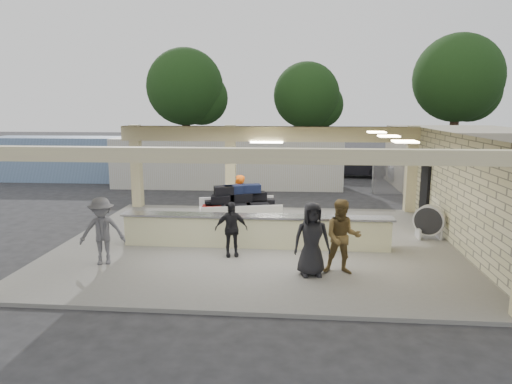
# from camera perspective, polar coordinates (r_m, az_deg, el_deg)

# --- Properties ---
(ground) EXTENTS (120.00, 120.00, 0.00)m
(ground) POSITION_cam_1_polar(r_m,az_deg,el_deg) (14.49, 0.11, -6.61)
(ground) COLOR #242426
(ground) RESTS_ON ground
(pavilion) EXTENTS (12.01, 10.00, 3.55)m
(pavilion) POSITION_cam_1_polar(r_m,az_deg,el_deg) (14.78, 1.15, -0.86)
(pavilion) COLOR slate
(pavilion) RESTS_ON ground
(baggage_counter) EXTENTS (8.20, 0.58, 0.98)m
(baggage_counter) POSITION_cam_1_polar(r_m,az_deg,el_deg) (13.85, -0.07, -4.90)
(baggage_counter) COLOR beige
(baggage_counter) RESTS_ON pavilion
(luggage_cart) EXTENTS (3.00, 2.26, 1.57)m
(luggage_cart) POSITION_cam_1_polar(r_m,az_deg,el_deg) (15.62, -2.28, -1.64)
(luggage_cart) COLOR silver
(luggage_cart) RESTS_ON pavilion
(drum_fan) EXTENTS (1.01, 0.76, 1.09)m
(drum_fan) POSITION_cam_1_polar(r_m,az_deg,el_deg) (15.72, 20.85, -3.36)
(drum_fan) COLOR silver
(drum_fan) RESTS_ON pavilion
(baggage_handler) EXTENTS (0.49, 0.73, 1.85)m
(baggage_handler) POSITION_cam_1_polar(r_m,az_deg,el_deg) (15.99, -2.18, -1.16)
(baggage_handler) COLOR #E6560C
(baggage_handler) RESTS_ON pavilion
(passenger_a) EXTENTS (0.95, 0.44, 1.92)m
(passenger_a) POSITION_cam_1_polar(r_m,az_deg,el_deg) (11.75, 10.75, -5.55)
(passenger_a) COLOR brown
(passenger_a) RESTS_ON pavilion
(passenger_b) EXTENTS (0.98, 0.55, 1.58)m
(passenger_b) POSITION_cam_1_polar(r_m,az_deg,el_deg) (12.95, -3.13, -4.64)
(passenger_b) COLOR black
(passenger_b) RESTS_ON pavilion
(passenger_c) EXTENTS (1.25, 0.74, 1.83)m
(passenger_c) POSITION_cam_1_polar(r_m,az_deg,el_deg) (12.94, -18.67, -4.64)
(passenger_c) COLOR #56555B
(passenger_c) RESTS_ON pavilion
(passenger_d) EXTENTS (0.97, 0.53, 1.88)m
(passenger_d) POSITION_cam_1_polar(r_m,az_deg,el_deg) (11.54, 6.99, -5.86)
(passenger_d) COLOR black
(passenger_d) RESTS_ON pavilion
(car_white_a) EXTENTS (5.65, 3.29, 1.53)m
(car_white_a) POSITION_cam_1_polar(r_m,az_deg,el_deg) (27.22, 21.87, 2.45)
(car_white_a) COLOR silver
(car_white_a) RESTS_ON ground
(car_white_b) EXTENTS (4.89, 3.24, 1.45)m
(car_white_b) POSITION_cam_1_polar(r_m,az_deg,el_deg) (29.57, 24.32, 2.79)
(car_white_b) COLOR silver
(car_white_b) RESTS_ON ground
(car_dark) EXTENTS (4.96, 2.07, 1.61)m
(car_dark) POSITION_cam_1_polar(r_m,az_deg,el_deg) (28.70, 12.00, 3.47)
(car_dark) COLOR black
(car_dark) RESTS_ON ground
(container_white) EXTENTS (12.18, 2.66, 2.63)m
(container_white) POSITION_cam_1_polar(r_m,az_deg,el_deg) (24.56, -3.61, 3.68)
(container_white) COLOR beige
(container_white) RESTS_ON ground
(container_blue) EXTENTS (9.77, 2.50, 2.53)m
(container_blue) POSITION_cam_1_polar(r_m,az_deg,el_deg) (28.76, -21.47, 3.89)
(container_blue) COLOR #7592BC
(container_blue) RESTS_ON ground
(fence) EXTENTS (12.06, 0.06, 2.03)m
(fence) POSITION_cam_1_polar(r_m,az_deg,el_deg) (25.02, 28.09, 1.96)
(fence) COLOR gray
(fence) RESTS_ON ground
(tree_left) EXTENTS (6.60, 6.30, 9.00)m
(tree_left) POSITION_cam_1_polar(r_m,az_deg,el_deg) (38.99, -8.32, 12.49)
(tree_left) COLOR #382619
(tree_left) RESTS_ON ground
(tree_mid) EXTENTS (6.00, 5.60, 8.00)m
(tree_mid) POSITION_cam_1_polar(r_m,az_deg,el_deg) (39.96, 6.79, 11.58)
(tree_mid) COLOR #382619
(tree_mid) RESTS_ON ground
(tree_right) EXTENTS (7.20, 7.00, 10.00)m
(tree_right) POSITION_cam_1_polar(r_m,az_deg,el_deg) (41.14, 24.24, 12.45)
(tree_right) COLOR #382619
(tree_right) RESTS_ON ground
(adjacent_building) EXTENTS (6.00, 8.00, 3.20)m
(adjacent_building) POSITION_cam_1_polar(r_m,az_deg,el_deg) (25.34, 24.20, 3.63)
(adjacent_building) COLOR #BAAF94
(adjacent_building) RESTS_ON ground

